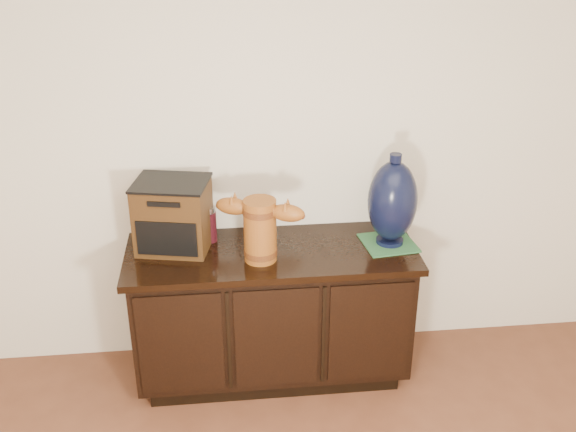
{
  "coord_description": "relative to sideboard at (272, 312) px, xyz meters",
  "views": [
    {
      "loc": [
        -0.23,
        -0.73,
        2.37
      ],
      "look_at": [
        0.08,
        2.18,
        0.97
      ],
      "focal_mm": 42.0,
      "sensor_mm": 36.0,
      "label": 1
    }
  ],
  "objects": [
    {
      "name": "green_mat",
      "position": [
        0.6,
        0.01,
        0.37
      ],
      "size": [
        0.29,
        0.29,
        0.01
      ],
      "primitive_type": "cube",
      "rotation": [
        0.0,
        0.0,
        0.12
      ],
      "color": "#2B6136",
      "rests_on": "sideboard"
    },
    {
      "name": "terracotta_vessel",
      "position": [
        -0.06,
        -0.08,
        0.55
      ],
      "size": [
        0.44,
        0.24,
        0.32
      ],
      "rotation": [
        0.0,
        0.0,
        -0.39
      ],
      "color": "#9E571C",
      "rests_on": "sideboard"
    },
    {
      "name": "lamp_base",
      "position": [
        0.61,
        0.01,
        0.6
      ],
      "size": [
        0.28,
        0.28,
        0.48
      ],
      "rotation": [
        0.0,
        0.0,
        0.12
      ],
      "color": "black",
      "rests_on": "green_mat"
    },
    {
      "name": "tv_radio",
      "position": [
        -0.48,
        0.09,
        0.55
      ],
      "size": [
        0.41,
        0.35,
        0.36
      ],
      "rotation": [
        0.0,
        0.0,
        -0.21
      ],
      "color": "#3F260F",
      "rests_on": "sideboard"
    },
    {
      "name": "sideboard",
      "position": [
        0.0,
        0.0,
        0.0
      ],
      "size": [
        1.46,
        0.56,
        0.75
      ],
      "color": "black",
      "rests_on": "ground"
    },
    {
      "name": "spray_can",
      "position": [
        -0.3,
        0.14,
        0.46
      ],
      "size": [
        0.07,
        0.07,
        0.19
      ],
      "color": "#550E1A",
      "rests_on": "sideboard"
    }
  ]
}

